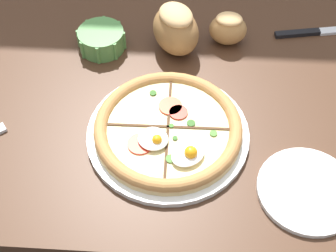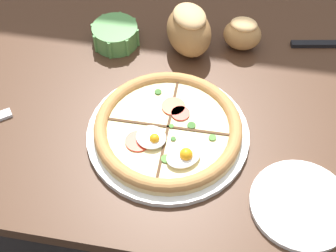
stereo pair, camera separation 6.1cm
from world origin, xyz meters
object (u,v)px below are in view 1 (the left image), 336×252
pizza (168,130)px  knife_main (326,31)px  side_saucer (307,190)px  dining_table (136,124)px  ramekin_bowl (101,39)px  bread_piece_mid (176,29)px  bread_piece_near (228,28)px

pizza → knife_main: bearing=42.9°
pizza → side_saucer: bearing=-23.1°
dining_table → side_saucer: (0.32, -0.23, 0.13)m
pizza → side_saucer: 0.27m
dining_table → ramekin_bowl: ramekin_bowl is taller
side_saucer → ramekin_bowl: bearing=139.9°
pizza → knife_main: pizza is taller
ramekin_bowl → knife_main: 0.50m
dining_table → bread_piece_mid: bearing=55.7°
bread_piece_near → side_saucer: size_ratio=0.49×
dining_table → ramekin_bowl: 0.20m
bread_piece_mid → side_saucer: size_ratio=0.85×
side_saucer → pizza: bearing=156.9°
knife_main → ramekin_bowl: bearing=178.7°
ramekin_bowl → side_saucer: 0.53m
dining_table → bread_piece_near: (0.19, 0.15, 0.16)m
ramekin_bowl → knife_main: ramekin_bowl is taller
knife_main → side_saucer: bearing=-113.0°
pizza → bread_piece_near: size_ratio=3.61×
knife_main → side_saucer: same height
dining_table → bread_piece_mid: (0.08, 0.12, 0.18)m
dining_table → pizza: size_ratio=4.34×
bread_piece_mid → knife_main: size_ratio=0.61×
pizza → ramekin_bowl: bearing=124.0°
ramekin_bowl → side_saucer: bearing=-40.1°
pizza → knife_main: size_ratio=1.25×
ramekin_bowl → knife_main: size_ratio=0.44×
bread_piece_mid → side_saucer: bearing=-54.8°
pizza → ramekin_bowl: size_ratio=2.84×
bread_piece_near → knife_main: bearing=11.2°
knife_main → side_saucer: (-0.09, -0.42, 0.00)m
knife_main → bread_piece_mid: bearing=-178.2°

